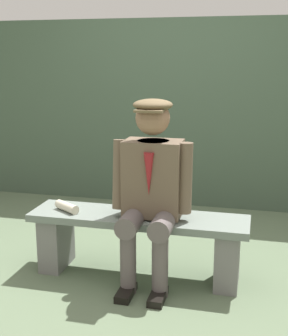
# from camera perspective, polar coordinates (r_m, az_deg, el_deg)

# --- Properties ---
(ground_plane) EXTENTS (30.00, 30.00, 0.00)m
(ground_plane) POSITION_cam_1_polar(r_m,az_deg,el_deg) (3.54, -0.71, -12.94)
(ground_plane) COLOR #58694E
(bench) EXTENTS (1.58, 0.39, 0.47)m
(bench) POSITION_cam_1_polar(r_m,az_deg,el_deg) (3.42, -0.72, -8.33)
(bench) COLOR slate
(bench) RESTS_ON ground
(seated_man) EXTENTS (0.57, 0.58, 1.30)m
(seated_man) POSITION_cam_1_polar(r_m,az_deg,el_deg) (3.20, 0.88, -1.93)
(seated_man) COLOR brown
(seated_man) RESTS_ON ground
(rolled_magazine) EXTENTS (0.22, 0.17, 0.07)m
(rolled_magazine) POSITION_cam_1_polar(r_m,az_deg,el_deg) (3.48, -9.45, -4.74)
(rolled_magazine) COLOR beige
(rolled_magazine) RESTS_ON bench
(stadium_wall) EXTENTS (12.00, 0.24, 1.97)m
(stadium_wall) POSITION_cam_1_polar(r_m,az_deg,el_deg) (5.05, 4.65, 6.65)
(stadium_wall) COLOR #3F5140
(stadium_wall) RESTS_ON ground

